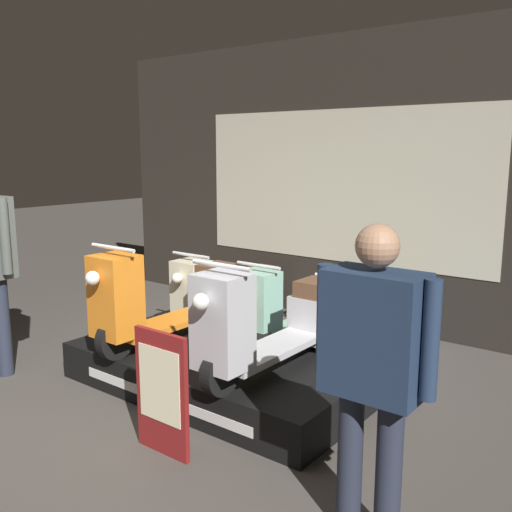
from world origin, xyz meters
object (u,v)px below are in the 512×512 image
at_px(scooter_display_left, 169,300).
at_px(scooter_backrow_2, 370,324).
at_px(scooter_backrow_0, 227,295).
at_px(price_sign_board, 162,393).
at_px(scooter_display_right, 272,324).
at_px(person_right_browsing, 373,357).
at_px(scooter_backrow_1, 292,308).

height_order(scooter_display_left, scooter_backrow_2, scooter_display_left).
distance_m(scooter_backrow_0, price_sign_board, 2.73).
height_order(scooter_backrow_0, price_sign_board, scooter_backrow_0).
bearing_deg(scooter_display_left, scooter_display_right, 0.00).
height_order(person_right_browsing, price_sign_board, person_right_browsing).
bearing_deg(person_right_browsing, scooter_backrow_0, 141.73).
height_order(scooter_display_left, scooter_backrow_1, scooter_display_left).
bearing_deg(price_sign_board, scooter_display_left, 134.13).
bearing_deg(scooter_backrow_0, price_sign_board, -58.44).
relative_size(scooter_backrow_2, person_right_browsing, 1.02).
bearing_deg(person_right_browsing, scooter_display_right, 144.31).
xyz_separation_m(scooter_display_right, scooter_backrow_0, (-1.59, 1.34, -0.31)).
height_order(scooter_backrow_0, person_right_browsing, person_right_browsing).
relative_size(scooter_backrow_0, person_right_browsing, 1.02).
bearing_deg(scooter_backrow_0, scooter_display_right, -40.21).
distance_m(scooter_display_left, scooter_backrow_1, 1.43).
xyz_separation_m(scooter_display_right, person_right_browsing, (1.27, -0.91, 0.30)).
bearing_deg(scooter_backrow_2, person_right_browsing, -63.56).
height_order(scooter_backrow_2, person_right_browsing, person_right_browsing).
distance_m(scooter_backrow_1, price_sign_board, 2.39).
relative_size(scooter_backrow_0, price_sign_board, 2.00).
bearing_deg(scooter_backrow_0, scooter_backrow_2, 0.00).
relative_size(scooter_backrow_0, scooter_backrow_2, 1.00).
bearing_deg(scooter_display_right, scooter_backrow_1, 118.18).
height_order(scooter_display_left, person_right_browsing, person_right_browsing).
height_order(scooter_display_left, scooter_display_right, same).
bearing_deg(scooter_display_right, scooter_backrow_2, 83.65).
xyz_separation_m(scooter_backrow_2, person_right_browsing, (1.12, -2.25, 0.61)).
height_order(scooter_display_left, price_sign_board, scooter_display_left).
bearing_deg(price_sign_board, scooter_backrow_0, 121.56).
relative_size(scooter_display_right, scooter_backrow_2, 1.00).
bearing_deg(scooter_display_right, scooter_display_left, 180.00).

